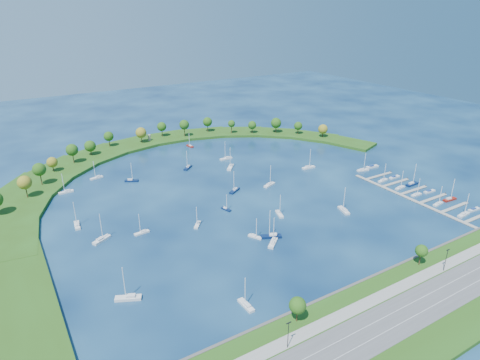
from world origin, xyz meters
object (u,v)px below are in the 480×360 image
docked_boat_3 (450,199)px  docked_boat_5 (429,191)px  docked_boat_1 (474,209)px  docked_boat_2 (438,203)px  moored_boat_17 (128,297)px  docked_boat_7 (412,184)px  docked_boat_6 (400,187)px  docked_boat_10 (363,170)px  docked_boat_0 (464,214)px  moored_boat_7 (101,239)px  docked_boat_4 (417,194)px  moored_boat_5 (190,146)px  moored_boat_1 (279,213)px  moored_boat_16 (273,242)px  moored_boat_6 (226,158)px  moored_boat_3 (66,191)px  moored_boat_11 (226,208)px  dock_system (418,196)px  moored_boat_9 (269,184)px  moored_boat_10 (271,236)px  docked_boat_8 (383,180)px  moored_boat_2 (344,210)px  docked_boat_9 (394,177)px  moored_boat_14 (246,305)px  moored_boat_13 (255,236)px  docked_boat_11 (372,167)px  harbor_tower (149,138)px  moored_boat_15 (77,225)px  moored_boat_18 (235,190)px  moored_boat_0 (231,167)px  moored_boat_4 (97,177)px

docked_boat_3 → docked_boat_5: bearing=94.1°
docked_boat_1 → docked_boat_2: 17.69m
moored_boat_17 → docked_boat_7: 182.25m
docked_boat_6 → docked_boat_10: bearing=79.1°
docked_boat_0 → docked_boat_2: docked_boat_0 is taller
moored_boat_7 → moored_boat_17: size_ratio=0.96×
docked_boat_6 → docked_boat_4: bearing=-96.6°
moored_boat_5 → docked_boat_6: 156.92m
moored_boat_5 → docked_boat_10: (76.94, -105.91, 0.04)m
moored_boat_1 → moored_boat_16: moored_boat_16 is taller
moored_boat_6 → moored_boat_7: moored_boat_7 is taller
moored_boat_3 → moored_boat_11: size_ratio=1.32×
moored_boat_3 → moored_boat_16: 130.50m
dock_system → moored_boat_9: (-64.70, 57.06, 0.59)m
moored_boat_10 → docked_boat_8: moored_boat_10 is taller
moored_boat_16 → docked_boat_0: moored_boat_16 is taller
moored_boat_2 → docked_boat_9: size_ratio=1.63×
docked_boat_4 → docked_boat_7: (10.46, 11.21, 0.09)m
moored_boat_16 → moored_boat_2: bearing=-32.8°
moored_boat_16 → moored_boat_14: bearing=-178.8°
moored_boat_13 → dock_system: bearing=56.7°
docked_boat_8 → moored_boat_5: bearing=113.1°
moored_boat_14 → docked_boat_11: size_ratio=1.27×
dock_system → docked_boat_11: 47.82m
docked_boat_6 → docked_boat_11: size_ratio=1.17×
docked_boat_6 → moored_boat_10: bearing=177.1°
docked_boat_4 → docked_boat_5: size_ratio=1.34×
dock_system → moored_boat_17: size_ratio=5.69×
harbor_tower → moored_boat_3: size_ratio=0.39×
dock_system → moored_boat_14: bearing=-167.9°
moored_boat_10 → docked_boat_5: (109.74, -6.06, -0.40)m
moored_boat_15 → moored_boat_17: 68.22m
moored_boat_18 → moored_boat_14: bearing=31.3°
docked_boat_3 → docked_boat_7: (-0.01, 25.21, 0.03)m
docked_boat_9 → moored_boat_10: bearing=-172.6°
moored_boat_1 → moored_boat_5: (7.76, 127.85, -0.03)m
moored_boat_9 → docked_boat_10: 68.38m
moored_boat_11 → docked_boat_6: bearing=58.1°
moored_boat_2 → docked_boat_9: moored_boat_2 is taller
dock_system → moored_boat_1: bearing=164.3°
moored_boat_11 → moored_boat_18: moored_boat_18 is taller
moored_boat_0 → docked_boat_4: size_ratio=1.41×
moored_boat_3 → docked_boat_1: (183.66, -137.50, -0.33)m
harbor_tower → moored_boat_1: 154.22m
moored_boat_4 → moored_boat_5: 82.69m
moored_boat_11 → docked_boat_7: bearing=59.3°
moored_boat_6 → docked_boat_5: bearing=121.5°
moored_boat_0 → moored_boat_18: 38.36m
moored_boat_11 → docked_boat_3: size_ratio=0.72×
docked_boat_5 → moored_boat_17: bearing=-176.0°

